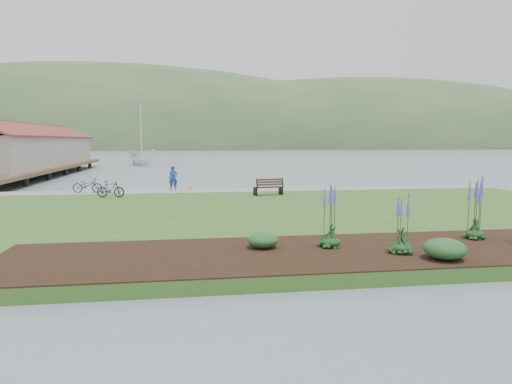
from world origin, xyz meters
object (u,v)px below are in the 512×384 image
park_bench (269,187)px  bicycle_a (87,185)px  person (173,176)px  sailboat (142,166)px

park_bench → bicycle_a: park_bench is taller
person → sailboat: bearing=95.1°
park_bench → bicycle_a: 11.28m
bicycle_a → sailboat: sailboat is taller
park_bench → bicycle_a: bearing=154.5°
park_bench → bicycle_a: (-10.93, 2.79, -0.04)m
sailboat → bicycle_a: bearing=-123.3°
sailboat → person: bearing=-115.2°
bicycle_a → person: bearing=-76.6°
bicycle_a → sailboat: 37.72m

